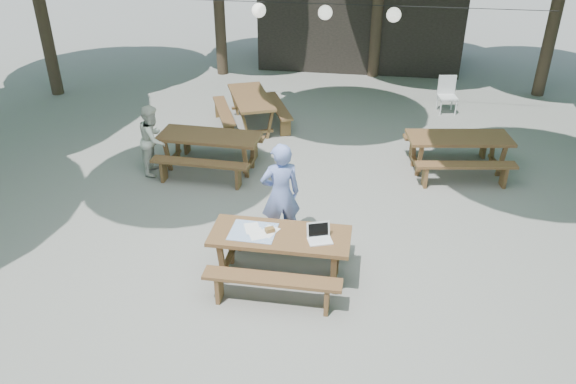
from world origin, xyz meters
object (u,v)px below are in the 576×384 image
(main_picnic_table, at_px, (280,255))
(plastic_chair, at_px, (446,102))
(woman, at_px, (281,194))
(picnic_table_nw, at_px, (210,152))
(second_person, at_px, (153,139))

(main_picnic_table, xyz_separation_m, plastic_chair, (2.97, 7.29, -0.13))
(woman, bearing_deg, picnic_table_nw, -74.00)
(picnic_table_nw, bearing_deg, main_picnic_table, -56.64)
(main_picnic_table, relative_size, second_person, 1.43)
(second_person, height_order, plastic_chair, second_person)
(main_picnic_table, distance_m, picnic_table_nw, 3.82)
(picnic_table_nw, relative_size, woman, 1.17)
(main_picnic_table, xyz_separation_m, second_person, (-3.05, 2.99, 0.31))
(main_picnic_table, height_order, second_person, second_person)
(second_person, distance_m, plastic_chair, 7.41)
(woman, distance_m, second_person, 3.55)
(main_picnic_table, distance_m, woman, 1.06)
(picnic_table_nw, xyz_separation_m, second_person, (-1.06, -0.27, 0.31))
(second_person, bearing_deg, woman, -130.06)
(woman, relative_size, second_person, 1.24)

